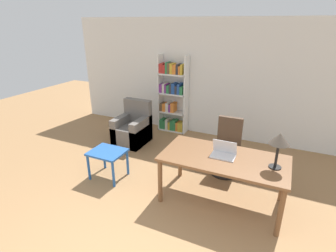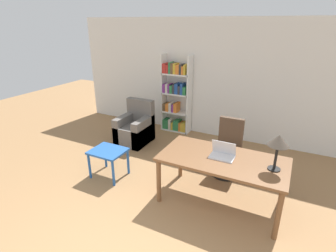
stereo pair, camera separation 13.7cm
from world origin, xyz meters
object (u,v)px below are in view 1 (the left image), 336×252
(laptop, at_px, (224,153))
(side_table_blue, at_px, (108,156))
(table_lamp, at_px, (279,140))
(desk, at_px, (224,162))
(bookshelf, at_px, (172,98))
(office_chair, at_px, (227,149))
(armchair, at_px, (133,130))

(laptop, bearing_deg, side_table_blue, -173.95)
(table_lamp, bearing_deg, desk, -179.27)
(desk, xyz_separation_m, bookshelf, (-1.85, 2.28, 0.19))
(laptop, relative_size, office_chair, 0.34)
(laptop, distance_m, office_chair, 0.94)
(table_lamp, bearing_deg, side_table_blue, -176.16)
(side_table_blue, xyz_separation_m, armchair, (-0.39, 1.43, -0.12))
(armchair, xyz_separation_m, bookshelf, (0.52, 1.02, 0.55))
(side_table_blue, bearing_deg, laptop, 6.05)
(table_lamp, distance_m, bookshelf, 3.42)
(desk, bearing_deg, armchair, 152.00)
(side_table_blue, bearing_deg, office_chair, 30.12)
(bookshelf, bearing_deg, armchair, -117.07)
(side_table_blue, height_order, armchair, armchair)
(laptop, height_order, armchair, laptop)
(side_table_blue, distance_m, bookshelf, 2.50)
(desk, distance_m, office_chair, 0.94)
(laptop, distance_m, armchair, 2.70)
(armchair, height_order, bookshelf, bookshelf)
(desk, xyz_separation_m, table_lamp, (0.69, 0.01, 0.49))
(table_lamp, height_order, office_chair, table_lamp)
(laptop, bearing_deg, armchair, 152.52)
(office_chair, bearing_deg, desk, -81.18)
(side_table_blue, height_order, bookshelf, bookshelf)
(office_chair, relative_size, side_table_blue, 1.74)
(office_chair, distance_m, side_table_blue, 2.13)
(office_chair, bearing_deg, side_table_blue, -149.88)
(office_chair, height_order, side_table_blue, office_chair)
(laptop, xyz_separation_m, side_table_blue, (-1.96, -0.21, -0.39))
(armchair, relative_size, bookshelf, 0.50)
(desk, xyz_separation_m, side_table_blue, (-1.98, -0.17, -0.25))
(desk, xyz_separation_m, armchair, (-2.37, 1.26, -0.37))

